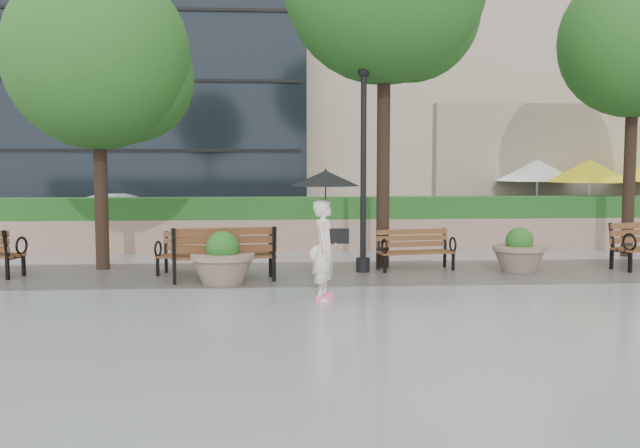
{
  "coord_description": "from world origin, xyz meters",
  "views": [
    {
      "loc": [
        -0.41,
        -11.25,
        2.26
      ],
      "look_at": [
        0.5,
        1.94,
        1.1
      ],
      "focal_mm": 40.0,
      "sensor_mm": 36.0,
      "label": 1
    }
  ],
  "objects": [
    {
      "name": "patio_umb_white",
      "position": [
        7.41,
        9.26,
        1.99
      ],
      "size": [
        2.5,
        2.5,
        2.3
      ],
      "color": "black",
      "rests_on": "ground"
    },
    {
      "name": "car_right",
      "position": [
        -4.77,
        10.09,
        0.65
      ],
      "size": [
        3.97,
        1.45,
        1.3
      ],
      "primitive_type": "imported",
      "rotation": [
        0.0,
        0.0,
        1.55
      ],
      "color": "silver",
      "rests_on": "ground"
    },
    {
      "name": "tree_2",
      "position": [
        8.27,
        5.28,
        4.92
      ],
      "size": [
        3.59,
        3.52,
        6.82
      ],
      "color": "black",
      "rests_on": "ground"
    },
    {
      "name": "bench_2",
      "position": [
        -1.31,
        2.19,
        0.31
      ],
      "size": [
        2.02,
        1.01,
        1.04
      ],
      "rotation": [
        0.0,
        0.0,
        3.27
      ],
      "color": "brown",
      "rests_on": "ground"
    },
    {
      "name": "cafe_wall",
      "position": [
        9.5,
        10.0,
        2.0
      ],
      "size": [
        10.0,
        0.6,
        4.0
      ],
      "primitive_type": "cube",
      "color": "tan",
      "rests_on": "ground"
    },
    {
      "name": "hedge_wall",
      "position": [
        0.0,
        7.0,
        0.66
      ],
      "size": [
        24.0,
        0.8,
        1.35
      ],
      "color": "#A57B6A",
      "rests_on": "ground"
    },
    {
      "name": "lamppost",
      "position": [
        1.45,
        3.1,
        1.84
      ],
      "size": [
        0.28,
        0.28,
        4.17
      ],
      "color": "black",
      "rests_on": "ground"
    },
    {
      "name": "bench_3",
      "position": [
        2.58,
        3.27,
        0.25
      ],
      "size": [
        1.65,
        0.88,
        0.84
      ],
      "rotation": [
        0.0,
        0.0,
        0.17
      ],
      "color": "brown",
      "rests_on": "ground"
    },
    {
      "name": "cafe_hedge",
      "position": [
        9.0,
        7.8,
        0.45
      ],
      "size": [
        8.0,
        0.5,
        0.9
      ],
      "primitive_type": "cube",
      "color": "#1E4617",
      "rests_on": "ground"
    },
    {
      "name": "asphalt_street",
      "position": [
        0.0,
        11.0,
        0.0
      ],
      "size": [
        40.0,
        7.0,
        0.0
      ],
      "primitive_type": "cube",
      "color": "black",
      "rests_on": "ground"
    },
    {
      "name": "tree_0",
      "position": [
        -3.8,
        3.92,
        4.29
      ],
      "size": [
        3.83,
        3.8,
        6.3
      ],
      "color": "black",
      "rests_on": "ground"
    },
    {
      "name": "planter_left",
      "position": [
        -1.31,
        1.82,
        0.39
      ],
      "size": [
        1.18,
        1.18,
        0.99
      ],
      "color": "#7F6B56",
      "rests_on": "ground"
    },
    {
      "name": "pedestrian",
      "position": [
        0.46,
        0.29,
        1.28
      ],
      "size": [
        1.15,
        1.15,
        2.11
      ],
      "rotation": [
        0.0,
        0.0,
        1.3
      ],
      "color": "#F0E3CA",
      "rests_on": "ground"
    },
    {
      "name": "bench_1",
      "position": [
        -1.87,
        2.86,
        0.25
      ],
      "size": [
        1.68,
        0.98,
        0.85
      ],
      "rotation": [
        0.0,
        0.0,
        -0.24
      ],
      "color": "brown",
      "rests_on": "ground"
    },
    {
      "name": "planter_right",
      "position": [
        4.68,
        2.99,
        0.36
      ],
      "size": [
        1.09,
        1.09,
        0.92
      ],
      "color": "#7F6B56",
      "rests_on": "ground"
    },
    {
      "name": "ground",
      "position": [
        0.0,
        0.0,
        0.0
      ],
      "size": [
        100.0,
        100.0,
        0.0
      ],
      "primitive_type": "plane",
      "color": "gray",
      "rests_on": "ground"
    },
    {
      "name": "bldg_stone",
      "position": [
        10.0,
        23.0,
        10.0
      ],
      "size": [
        18.0,
        10.0,
        20.0
      ],
      "primitive_type": "cube",
      "color": "tan",
      "rests_on": "ground"
    },
    {
      "name": "cobble_strip",
      "position": [
        0.0,
        3.0,
        0.01
      ],
      "size": [
        28.0,
        3.2,
        0.01
      ],
      "primitive_type": "cube",
      "color": "#383330",
      "rests_on": "ground"
    },
    {
      "name": "patio_umb_yellow_a",
      "position": [
        8.45,
        8.08,
        1.99
      ],
      "size": [
        2.5,
        2.5,
        2.3
      ],
      "color": "black",
      "rests_on": "ground"
    }
  ]
}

